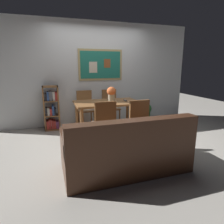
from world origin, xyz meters
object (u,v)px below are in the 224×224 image
dining_chair_far_right (110,104)px  potted_ivy (146,111)px  dining_table (107,106)px  dining_chair_near_right (137,119)px  bookshelf (52,109)px  flower_vase (111,93)px  dining_chair_far_left (85,106)px  tv_remote (125,100)px  leather_couch (126,151)px  dining_chair_near_left (104,121)px

dining_chair_far_right → potted_ivy: (1.04, -0.03, -0.25)m
dining_table → dining_chair_near_right: dining_chair_near_right is taller
dining_table → bookshelf: bearing=145.9°
dining_chair_near_right → flower_vase: size_ratio=2.79×
dining_chair_far_left → tv_remote: bearing=-45.4°
dining_chair_far_left → potted_ivy: (1.70, -0.03, -0.25)m
dining_chair_near_right → bookshelf: bearing=133.8°
dining_chair_near_right → dining_chair_far_right: bearing=91.2°
dining_chair_far_left → bookshelf: 0.81m
dining_chair_far_right → tv_remote: size_ratio=5.68×
dining_chair_far_left → tv_remote: 1.11m
dining_chair_far_left → leather_couch: bearing=-86.3°
leather_couch → bookshelf: bearing=112.1°
dining_chair_far_right → potted_ivy: 1.07m
dining_chair_near_left → flower_vase: flower_vase is taller
dining_chair_near_left → potted_ivy: dining_chair_near_left is taller
dining_chair_far_right → leather_couch: bearing=-102.2°
flower_vase → tv_remote: 0.38m
dining_chair_far_left → bookshelf: bookshelf is taller
flower_vase → tv_remote: (0.33, 0.03, -0.18)m
dining_chair_far_right → dining_chair_far_left: bearing=-179.8°
dining_table → dining_chair_near_right: 0.86m
dining_table → dining_chair_near_right: size_ratio=1.54×
tv_remote → dining_table: bearing=177.9°
dining_table → potted_ivy: 1.57m
tv_remote → dining_chair_far_right: bearing=97.5°
dining_chair_far_left → potted_ivy: bearing=-1.0°
dining_table → bookshelf: bookshelf is taller
leather_couch → dining_chair_far_left: bearing=93.7°
dining_chair_far_right → flower_vase: bearing=-105.9°
dining_table → dining_chair_far_right: bearing=67.8°
dining_table → leather_couch: 1.63m
potted_ivy → dining_table: bearing=-151.7°
dining_chair_far_left → tv_remote: size_ratio=5.68×
dining_table → dining_chair_far_right: dining_chair_far_right is taller
leather_couch → potted_ivy: bearing=56.2°
tv_remote → flower_vase: bearing=-175.3°
dining_chair_near_left → tv_remote: 1.03m
dining_chair_near_left → dining_chair_far_left: (-0.06, 1.49, 0.00)m
dining_chair_far_right → leather_couch: size_ratio=0.51×
dining_chair_near_right → flower_vase: bearing=109.4°
dining_chair_near_left → dining_chair_near_right: (0.63, -0.05, 0.00)m
leather_couch → potted_ivy: leather_couch is taller
dining_chair_far_right → dining_chair_near_right: same height
potted_ivy → tv_remote: tv_remote is taller
dining_table → bookshelf: size_ratio=1.33×
dining_chair_near_left → tv_remote: dining_chair_near_left is taller
dining_table → tv_remote: tv_remote is taller
bookshelf → dining_chair_far_left: bearing=-1.9°
dining_table → dining_chair_far_left: (-0.35, 0.76, -0.11)m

